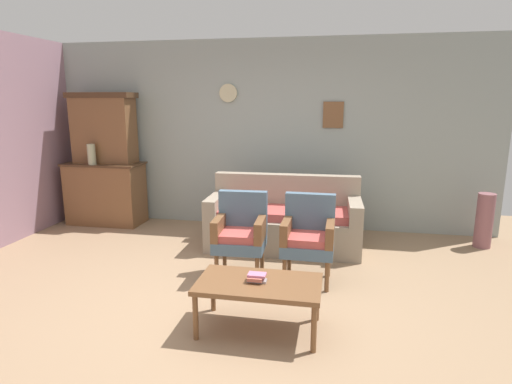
# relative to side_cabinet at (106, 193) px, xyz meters

# --- Properties ---
(ground_plane) EXTENTS (7.68, 7.68, 0.00)m
(ground_plane) POSITION_rel_side_cabinet_xyz_m (2.46, -2.25, -0.47)
(ground_plane) COLOR #997A5B
(wall_back_with_decor) EXTENTS (6.40, 0.09, 2.70)m
(wall_back_with_decor) POSITION_rel_side_cabinet_xyz_m (2.46, 0.38, 0.89)
(wall_back_with_decor) COLOR #939E99
(wall_back_with_decor) RESTS_ON ground
(side_cabinet) EXTENTS (1.16, 0.55, 0.93)m
(side_cabinet) POSITION_rel_side_cabinet_xyz_m (0.00, 0.00, 0.00)
(side_cabinet) COLOR brown
(side_cabinet) RESTS_ON ground
(cabinet_upper_hutch) EXTENTS (0.99, 0.38, 1.03)m
(cabinet_upper_hutch) POSITION_rel_side_cabinet_xyz_m (0.00, 0.08, 0.98)
(cabinet_upper_hutch) COLOR brown
(cabinet_upper_hutch) RESTS_ON side_cabinet
(vase_on_cabinet) EXTENTS (0.12, 0.12, 0.30)m
(vase_on_cabinet) POSITION_rel_side_cabinet_xyz_m (-0.07, -0.18, 0.61)
(vase_on_cabinet) COLOR #A7A783
(vase_on_cabinet) RESTS_ON side_cabinet
(floral_couch) EXTENTS (1.91, 0.84, 0.90)m
(floral_couch) POSITION_rel_side_cabinet_xyz_m (2.80, -0.57, -0.14)
(floral_couch) COLOR gray
(floral_couch) RESTS_ON ground
(armchair_near_couch_end) EXTENTS (0.54, 0.51, 0.90)m
(armchair_near_couch_end) POSITION_rel_side_cabinet_xyz_m (2.46, -1.57, 0.03)
(armchair_near_couch_end) COLOR slate
(armchair_near_couch_end) RESTS_ON ground
(armchair_near_cabinet) EXTENTS (0.53, 0.50, 0.90)m
(armchair_near_cabinet) POSITION_rel_side_cabinet_xyz_m (3.17, -1.55, 0.03)
(armchair_near_cabinet) COLOR slate
(armchair_near_cabinet) RESTS_ON ground
(coffee_table) EXTENTS (1.00, 0.56, 0.42)m
(coffee_table) POSITION_rel_side_cabinet_xyz_m (2.85, -2.61, -0.09)
(coffee_table) COLOR brown
(coffee_table) RESTS_ON ground
(book_stack_on_table) EXTENTS (0.16, 0.12, 0.06)m
(book_stack_on_table) POSITION_rel_side_cabinet_xyz_m (2.83, -2.61, -0.01)
(book_stack_on_table) COLOR #9B9091
(book_stack_on_table) RESTS_ON coffee_table
(floor_vase_by_wall) EXTENTS (0.21, 0.21, 0.70)m
(floor_vase_by_wall) POSITION_rel_side_cabinet_xyz_m (5.31, -0.10, -0.11)
(floor_vase_by_wall) COLOR #89545A
(floor_vase_by_wall) RESTS_ON ground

